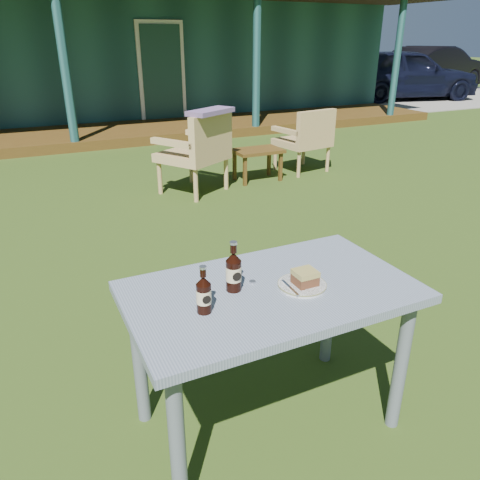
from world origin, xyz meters
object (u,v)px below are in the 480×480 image
cake_slice (305,277)px  armchair_right (307,137)px  car_near (404,74)px  plate (302,285)px  cafe_table (271,309)px  armchair_left (199,149)px  car_far (434,68)px  cola_bottle_near (234,271)px  cola_bottle_far (204,294)px  side_table (258,154)px

cake_slice → armchair_right: size_ratio=0.11×
car_near → plate: size_ratio=20.72×
cafe_table → cake_slice: cake_slice is taller
plate → armchair_right: armchair_right is taller
plate → armchair_left: armchair_left is taller
car_far → cola_bottle_near: 16.73m
cola_bottle_near → armchair_left: cola_bottle_near is taller
car_near → armchair_left: (-8.62, -5.89, -0.20)m
plate → car_near: bearing=44.8°
cake_slice → car_far: bearing=41.8°
cafe_table → cake_slice: 0.20m
cafe_table → cola_bottle_far: cola_bottle_far is taller
cafe_table → cola_bottle_far: bearing=-170.7°
car_near → car_far: same height
side_table → cola_bottle_far: bearing=-120.4°
plate → armchair_right: 4.56m
cafe_table → cola_bottle_far: size_ratio=6.23×
plate → cola_bottle_near: bearing=159.9°
armchair_right → cola_bottle_far: bearing=-127.8°
car_near → cafe_table: car_near is taller
cola_bottle_near → side_table: cola_bottle_near is taller
car_near → plate: bearing=147.4°
car_far → cake_slice: bearing=122.9°
cake_slice → armchair_left: armchair_left is taller
car_far → cola_bottle_near: size_ratio=20.20×
car_near → cake_slice: bearing=147.5°
cola_bottle_far → armchair_right: bearing=52.2°
armchair_left → car_near: bearing=34.4°
car_near → cola_bottle_far: size_ratio=21.93×
cake_slice → cola_bottle_far: (-0.45, -0.00, 0.03)m
car_near → cola_bottle_near: 13.51m
cola_bottle_near → armchair_right: (2.78, 3.70, -0.34)m
cola_bottle_far → armchair_right: 4.83m
cola_bottle_near → car_far: bearing=40.9°
cake_slice → armchair_left: size_ratio=0.10×
armchair_left → car_far: bearing=33.2°
car_far → armchair_left: size_ratio=4.74×
car_far → plate: car_far is taller
cake_slice → side_table: bearing=65.1°
cola_bottle_near → cafe_table: bearing=-19.5°
car_far → cola_bottle_near: bearing=122.0°
cafe_table → side_table: size_ratio=2.00×
cafe_table → cola_bottle_near: 0.24m
car_near → side_table: 9.65m
cola_bottle_near → cola_bottle_far: (-0.17, -0.10, -0.01)m
cola_bottle_far → car_far: bearing=40.8°
armchair_left → cola_bottle_near: bearing=-108.5°
side_table → cafe_table: bearing=-116.9°
car_near → side_table: (-7.76, -5.72, -0.38)m
cafe_table → armchair_right: bearing=54.9°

